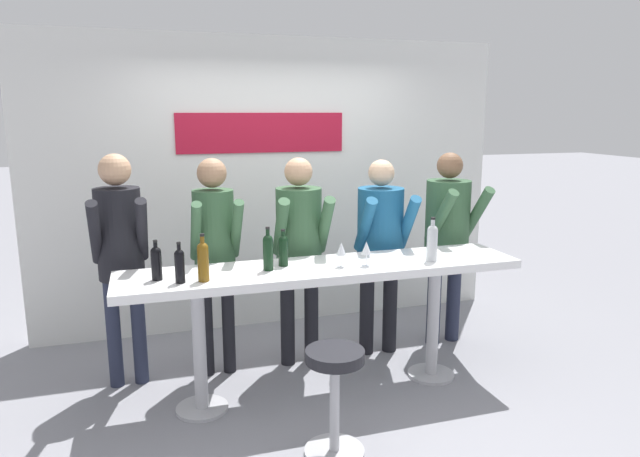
# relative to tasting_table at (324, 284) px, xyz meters

# --- Properties ---
(ground_plane) EXTENTS (40.00, 40.00, 0.00)m
(ground_plane) POSITION_rel_tasting_table_xyz_m (0.00, 0.00, -0.83)
(ground_plane) COLOR gray
(back_wall) EXTENTS (4.45, 0.12, 2.71)m
(back_wall) POSITION_rel_tasting_table_xyz_m (-0.00, 1.56, 0.53)
(back_wall) COLOR silver
(back_wall) RESTS_ON ground_plane
(tasting_table) EXTENTS (2.85, 0.58, 0.97)m
(tasting_table) POSITION_rel_tasting_table_xyz_m (0.00, 0.00, 0.00)
(tasting_table) COLOR white
(tasting_table) RESTS_ON ground_plane
(bar_stool) EXTENTS (0.37, 0.37, 0.67)m
(bar_stool) POSITION_rel_tasting_table_xyz_m (-0.17, -0.76, -0.39)
(bar_stool) COLOR #B2B2B7
(bar_stool) RESTS_ON ground_plane
(person_far_left) EXTENTS (0.40, 0.53, 1.75)m
(person_far_left) POSITION_rel_tasting_table_xyz_m (-1.37, 0.55, 0.26)
(person_far_left) COLOR #23283D
(person_far_left) RESTS_ON ground_plane
(person_left) EXTENTS (0.37, 0.50, 1.70)m
(person_left) POSITION_rel_tasting_table_xyz_m (-0.70, 0.54, 0.24)
(person_left) COLOR black
(person_left) RESTS_ON ground_plane
(person_center_left) EXTENTS (0.45, 0.55, 1.69)m
(person_center_left) POSITION_rel_tasting_table_xyz_m (-0.03, 0.53, 0.21)
(person_center_left) COLOR black
(person_center_left) RESTS_ON ground_plane
(person_center) EXTENTS (0.47, 0.56, 1.65)m
(person_center) POSITION_rel_tasting_table_xyz_m (0.67, 0.54, 0.18)
(person_center) COLOR black
(person_center) RESTS_ON ground_plane
(person_center_right) EXTENTS (0.49, 0.58, 1.69)m
(person_center_right) POSITION_rel_tasting_table_xyz_m (1.31, 0.58, 0.21)
(person_center_right) COLOR #23283D
(person_center_right) RESTS_ON ground_plane
(wine_bottle_0) EXTENTS (0.07, 0.07, 0.30)m
(wine_bottle_0) POSITION_rel_tasting_table_xyz_m (-0.40, -0.00, 0.27)
(wine_bottle_0) COLOR black
(wine_bottle_0) RESTS_ON tasting_table
(wine_bottle_1) EXTENTS (0.07, 0.07, 0.31)m
(wine_bottle_1) POSITION_rel_tasting_table_xyz_m (-0.85, -0.13, 0.28)
(wine_bottle_1) COLOR brown
(wine_bottle_1) RESTS_ON tasting_table
(wine_bottle_2) EXTENTS (0.07, 0.07, 0.26)m
(wine_bottle_2) POSITION_rel_tasting_table_xyz_m (-1.13, -0.01, 0.26)
(wine_bottle_2) COLOR black
(wine_bottle_2) RESTS_ON tasting_table
(wine_bottle_3) EXTENTS (0.07, 0.07, 0.26)m
(wine_bottle_3) POSITION_rel_tasting_table_xyz_m (-0.27, 0.08, 0.26)
(wine_bottle_3) COLOR black
(wine_bottle_3) RESTS_ON tasting_table
(wine_bottle_4) EXTENTS (0.08, 0.08, 0.32)m
(wine_bottle_4) POSITION_rel_tasting_table_xyz_m (0.79, -0.11, 0.28)
(wine_bottle_4) COLOR #B7BCC1
(wine_bottle_4) RESTS_ON tasting_table
(wine_bottle_5) EXTENTS (0.06, 0.06, 0.27)m
(wine_bottle_5) POSITION_rel_tasting_table_xyz_m (-0.99, -0.12, 0.26)
(wine_bottle_5) COLOR black
(wine_bottle_5) RESTS_ON tasting_table
(wine_glass_0) EXTENTS (0.07, 0.07, 0.18)m
(wine_glass_0) POSITION_rel_tasting_table_xyz_m (0.28, -0.10, 0.26)
(wine_glass_0) COLOR silver
(wine_glass_0) RESTS_ON tasting_table
(wine_glass_1) EXTENTS (0.07, 0.07, 0.18)m
(wine_glass_1) POSITION_rel_tasting_table_xyz_m (0.10, -0.07, 0.26)
(wine_glass_1) COLOR silver
(wine_glass_1) RESTS_ON tasting_table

